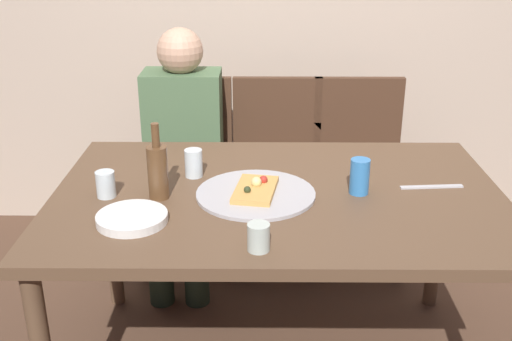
# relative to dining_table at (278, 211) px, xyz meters

# --- Properties ---
(dining_table) EXTENTS (1.54, 1.00, 0.75)m
(dining_table) POSITION_rel_dining_table_xyz_m (0.00, 0.00, 0.00)
(dining_table) COLOR brown
(dining_table) RESTS_ON ground_plane
(pizza_tray) EXTENTS (0.40, 0.40, 0.01)m
(pizza_tray) POSITION_rel_dining_table_xyz_m (-0.08, -0.03, 0.08)
(pizza_tray) COLOR #ADADB2
(pizza_tray) RESTS_ON dining_table
(pizza_slice_last) EXTENTS (0.16, 0.24, 0.05)m
(pizza_slice_last) POSITION_rel_dining_table_xyz_m (-0.08, -0.03, 0.10)
(pizza_slice_last) COLOR tan
(pizza_slice_last) RESTS_ON pizza_tray
(wine_bottle) EXTENTS (0.07, 0.07, 0.26)m
(wine_bottle) POSITION_rel_dining_table_xyz_m (-0.40, -0.05, 0.17)
(wine_bottle) COLOR brown
(wine_bottle) RESTS_ON dining_table
(tumbler_near) EXTENTS (0.06, 0.06, 0.08)m
(tumbler_near) POSITION_rel_dining_table_xyz_m (-0.07, -0.40, 0.11)
(tumbler_near) COLOR #B7C6BC
(tumbler_near) RESTS_ON dining_table
(tumbler_far) EXTENTS (0.06, 0.06, 0.09)m
(tumbler_far) POSITION_rel_dining_table_xyz_m (-0.58, -0.04, 0.12)
(tumbler_far) COLOR silver
(tumbler_far) RESTS_ON dining_table
(wine_glass) EXTENTS (0.06, 0.06, 0.10)m
(wine_glass) POSITION_rel_dining_table_xyz_m (-0.30, 0.13, 0.12)
(wine_glass) COLOR silver
(wine_glass) RESTS_ON dining_table
(soda_can) EXTENTS (0.07, 0.07, 0.12)m
(soda_can) POSITION_rel_dining_table_xyz_m (0.27, -0.01, 0.13)
(soda_can) COLOR #337AC1
(soda_can) RESTS_ON dining_table
(plate_stack) EXTENTS (0.22, 0.22, 0.03)m
(plate_stack) POSITION_rel_dining_table_xyz_m (-0.45, -0.23, 0.09)
(plate_stack) COLOR white
(plate_stack) RESTS_ON dining_table
(table_knife) EXTENTS (0.22, 0.04, 0.01)m
(table_knife) POSITION_rel_dining_table_xyz_m (0.53, 0.04, 0.08)
(table_knife) COLOR #B7B7BC
(table_knife) RESTS_ON dining_table
(chair_left) EXTENTS (0.44, 0.44, 0.90)m
(chair_left) POSITION_rel_dining_table_xyz_m (-0.43, 0.90, -0.16)
(chair_left) COLOR #472D1E
(chair_left) RESTS_ON ground_plane
(chair_middle) EXTENTS (0.44, 0.44, 0.90)m
(chair_middle) POSITION_rel_dining_table_xyz_m (0.02, 0.90, -0.16)
(chair_middle) COLOR #472D1E
(chair_middle) RESTS_ON ground_plane
(chair_right) EXTENTS (0.44, 0.44, 0.90)m
(chair_right) POSITION_rel_dining_table_xyz_m (0.42, 0.90, -0.16)
(chair_right) COLOR #472D1E
(chair_right) RESTS_ON ground_plane
(guest_in_sweater) EXTENTS (0.36, 0.56, 1.17)m
(guest_in_sweater) POSITION_rel_dining_table_xyz_m (-0.43, 0.75, -0.04)
(guest_in_sweater) COLOR #4C6B47
(guest_in_sweater) RESTS_ON ground_plane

